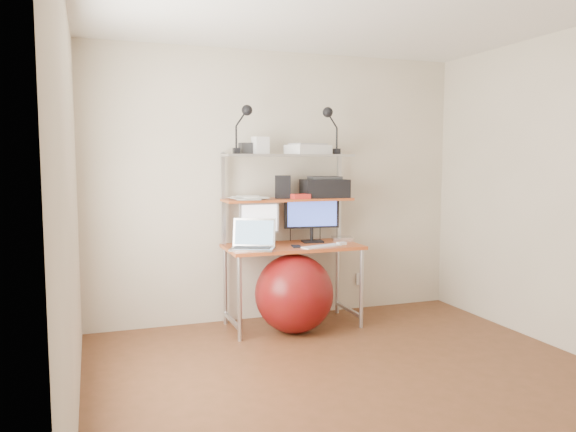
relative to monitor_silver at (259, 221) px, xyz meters
name	(u,v)px	position (x,y,z in m)	size (l,w,h in m)	color
room	(368,199)	(0.28, -1.54, 0.30)	(3.60, 3.60, 3.60)	brown
computer_desk	(290,220)	(0.28, -0.03, 0.00)	(1.20, 0.60, 1.57)	#B55323
wall_outlet	(360,279)	(1.13, 0.25, -0.65)	(0.08, 0.01, 0.12)	silver
monitor_silver	(259,221)	(0.00, 0.00, 0.00)	(0.36, 0.13, 0.41)	#A6A6AA
monitor_black	(312,214)	(0.52, 0.03, 0.05)	(0.52, 0.17, 0.52)	black
laptop	(253,242)	(-0.11, -0.18, -0.16)	(0.46, 0.42, 0.32)	silver
keyboard	(322,246)	(0.48, -0.28, -0.21)	(0.38, 0.11, 0.01)	silver
mouse	(342,243)	(0.70, -0.22, -0.20)	(0.08, 0.05, 0.02)	silver
mac_mini	(342,239)	(0.82, 0.01, -0.20)	(0.19, 0.19, 0.04)	silver
phone	(296,246)	(0.27, -0.21, -0.21)	(0.07, 0.14, 0.01)	black
printer	(325,188)	(0.64, 0.03, 0.29)	(0.44, 0.32, 0.20)	black
nas_cube	(283,187)	(0.24, 0.06, 0.30)	(0.14, 0.14, 0.21)	black
red_box	(300,196)	(0.37, -0.07, 0.22)	(0.16, 0.11, 0.04)	red
scanner	(308,149)	(0.48, 0.03, 0.64)	(0.43, 0.34, 0.10)	silver
box_white	(260,145)	(0.02, 0.02, 0.67)	(0.13, 0.11, 0.15)	silver
box_grey	(246,148)	(-0.11, 0.06, 0.65)	(0.10, 0.10, 0.10)	#292A2C
clip_lamp_left	(245,118)	(-0.14, -0.04, 0.90)	(0.17, 0.09, 0.42)	black
clip_lamp_right	(330,120)	(0.67, -0.02, 0.91)	(0.17, 0.09, 0.43)	black
exercise_ball	(294,293)	(0.23, -0.28, -0.61)	(0.69, 0.69, 0.69)	maroon
paper_stack	(248,198)	(-0.09, 0.04, 0.21)	(0.32, 0.40, 0.03)	white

